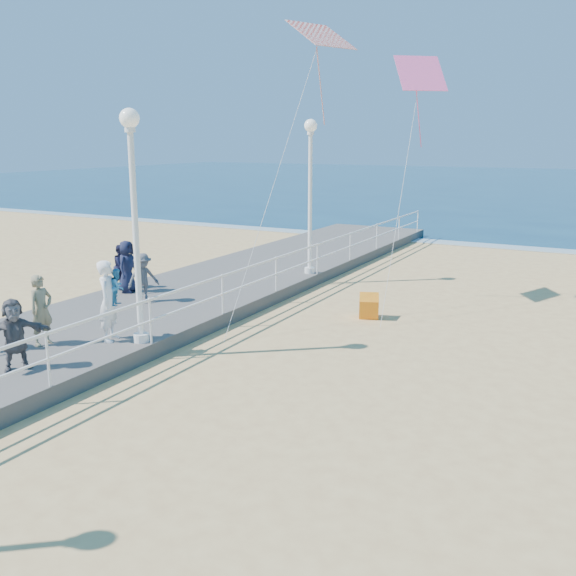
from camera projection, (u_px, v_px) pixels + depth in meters
The scene contains 16 objects.
ground at pixel (352, 400), 12.75m from camera, with size 160.00×160.00×0.00m, color #E5BE78.
surf_line at pixel (517, 248), 30.37m from camera, with size 160.00×1.20×0.04m, color silver.
boardwalk at pixel (76, 337), 16.13m from camera, with size 5.00×44.00×0.40m, color #68635E.
railing at pixel (150, 308), 14.77m from camera, with size 0.05×42.00×0.55m.
lamp_post_mid at pixel (134, 203), 14.36m from camera, with size 0.44×0.44×5.32m.
lamp_post_far at pixel (310, 181), 22.10m from camera, with size 0.44×0.44×5.32m.
woman_holding_toddler at pixel (109, 301), 15.00m from camera, with size 0.70×0.46×1.93m, color white.
toddler_held at pixel (117, 287), 14.99m from camera, with size 0.42×0.33×0.87m, color #3288BD.
spectator_2 at pixel (143, 278), 18.63m from camera, with size 0.93×0.54×1.44m, color #535357.
spectator_4 at pixel (127, 266), 19.83m from camera, with size 0.79×0.51×1.62m, color #181C36.
spectator_5 at pixel (15, 334), 13.15m from camera, with size 1.39×0.44×1.50m, color #525156.
spectator_6 at pixel (41, 310), 14.72m from camera, with size 0.60×0.39×1.65m, color #817959.
spectator_7 at pixel (122, 266), 20.40m from camera, with size 0.68×0.53×1.40m, color #171733.
box_kite at pixel (369, 308), 18.48m from camera, with size 0.55×0.55×0.60m, color #E0460D.
kite_diamond_pink at pixel (421, 73), 19.00m from camera, with size 1.40×1.40×0.02m, color #F2599A.
kite_diamond_redwhite at pixel (321, 35), 18.37m from camera, with size 1.59×1.59×0.02m, color red.
Camera 1 is at (4.47, -11.11, 5.06)m, focal length 40.00 mm.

